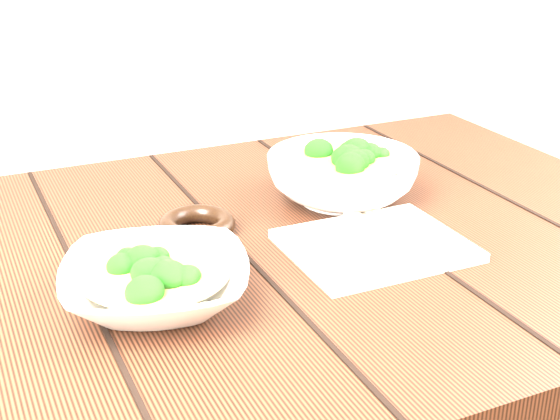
% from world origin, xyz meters
% --- Properties ---
extents(table, '(1.20, 0.80, 0.75)m').
position_xyz_m(table, '(0.00, 0.00, 0.63)').
color(table, '#3B1D10').
rests_on(table, ground).
extents(soup_bowl_front, '(0.26, 0.26, 0.06)m').
position_xyz_m(soup_bowl_front, '(-0.15, -0.10, 0.78)').
color(soup_bowl_front, white).
rests_on(soup_bowl_front, table).
extents(soup_bowl_back, '(0.27, 0.27, 0.08)m').
position_xyz_m(soup_bowl_back, '(0.18, 0.09, 0.79)').
color(soup_bowl_back, white).
rests_on(soup_bowl_back, table).
extents(trivet, '(0.13, 0.13, 0.03)m').
position_xyz_m(trivet, '(-0.05, 0.06, 0.76)').
color(trivet, black).
rests_on(trivet, table).
extents(napkin, '(0.22, 0.18, 0.01)m').
position_xyz_m(napkin, '(0.14, -0.08, 0.76)').
color(napkin, beige).
rests_on(napkin, table).
extents(spoon_left, '(0.07, 0.18, 0.01)m').
position_xyz_m(spoon_left, '(0.13, -0.04, 0.77)').
color(spoon_left, '#ADA799').
rests_on(spoon_left, napkin).
extents(spoon_right, '(0.06, 0.18, 0.01)m').
position_xyz_m(spoon_right, '(0.17, -0.02, 0.77)').
color(spoon_right, '#ADA799').
rests_on(spoon_right, napkin).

